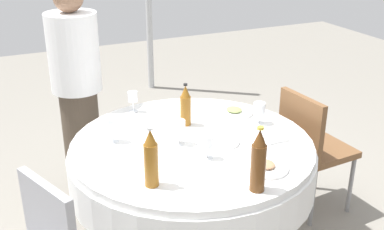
{
  "coord_description": "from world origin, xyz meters",
  "views": [
    {
      "loc": [
        2.21,
        -1.01,
        1.95
      ],
      "look_at": [
        0.0,
        0.0,
        0.91
      ],
      "focal_mm": 44.76,
      "sensor_mm": 36.0,
      "label": 1
    }
  ],
  "objects_px": {
    "bottle_amber_left": "(186,106)",
    "wine_glass_south": "(179,128)",
    "wine_glass_west": "(112,125)",
    "person_left": "(78,92)",
    "wine_glass_outer": "(259,109)",
    "wine_glass_east": "(133,98)",
    "dining_table": "(192,165)",
    "plate_near": "(234,112)",
    "bottle_brown_north": "(258,161)",
    "bottle_amber_rear": "(151,159)",
    "plate_outer": "(218,141)",
    "plate_inner": "(265,167)",
    "chair_right": "(310,143)",
    "wine_glass_right": "(207,143)"
  },
  "relations": [
    {
      "from": "bottle_amber_left",
      "to": "wine_glass_south",
      "type": "distance_m",
      "value": 0.26
    },
    {
      "from": "wine_glass_west",
      "to": "person_left",
      "type": "xyz_separation_m",
      "value": [
        -0.71,
        -0.05,
        -0.04
      ]
    },
    {
      "from": "wine_glass_west",
      "to": "wine_glass_outer",
      "type": "relative_size",
      "value": 1.1
    },
    {
      "from": "wine_glass_east",
      "to": "person_left",
      "type": "relative_size",
      "value": 0.09
    },
    {
      "from": "dining_table",
      "to": "plate_near",
      "type": "bearing_deg",
      "value": 122.23
    },
    {
      "from": "bottle_brown_north",
      "to": "bottle_amber_left",
      "type": "xyz_separation_m",
      "value": [
        -0.82,
        -0.0,
        -0.03
      ]
    },
    {
      "from": "bottle_amber_left",
      "to": "wine_glass_outer",
      "type": "xyz_separation_m",
      "value": [
        0.17,
        0.42,
        -0.03
      ]
    },
    {
      "from": "bottle_amber_rear",
      "to": "wine_glass_east",
      "type": "xyz_separation_m",
      "value": [
        -0.9,
        0.2,
        -0.05
      ]
    },
    {
      "from": "bottle_brown_north",
      "to": "plate_outer",
      "type": "xyz_separation_m",
      "value": [
        -0.52,
        0.06,
        -0.14
      ]
    },
    {
      "from": "plate_inner",
      "to": "chair_right",
      "type": "xyz_separation_m",
      "value": [
        -0.5,
        0.68,
        -0.23
      ]
    },
    {
      "from": "wine_glass_west",
      "to": "person_left",
      "type": "distance_m",
      "value": 0.71
    },
    {
      "from": "bottle_amber_rear",
      "to": "wine_glass_west",
      "type": "xyz_separation_m",
      "value": [
        -0.53,
        -0.04,
        -0.04
      ]
    },
    {
      "from": "bottle_amber_rear",
      "to": "chair_right",
      "type": "xyz_separation_m",
      "value": [
        -0.4,
        1.26,
        -0.36
      ]
    },
    {
      "from": "wine_glass_south",
      "to": "chair_right",
      "type": "height_order",
      "value": "wine_glass_south"
    },
    {
      "from": "dining_table",
      "to": "bottle_amber_rear",
      "type": "distance_m",
      "value": 0.58
    },
    {
      "from": "dining_table",
      "to": "wine_glass_south",
      "type": "relative_size",
      "value": 9.87
    },
    {
      "from": "dining_table",
      "to": "bottle_amber_left",
      "type": "relative_size",
      "value": 5.29
    },
    {
      "from": "plate_outer",
      "to": "wine_glass_right",
      "type": "bearing_deg",
      "value": -43.24
    },
    {
      "from": "plate_outer",
      "to": "person_left",
      "type": "height_order",
      "value": "person_left"
    },
    {
      "from": "dining_table",
      "to": "bottle_brown_north",
      "type": "height_order",
      "value": "bottle_brown_north"
    },
    {
      "from": "wine_glass_south",
      "to": "person_left",
      "type": "distance_m",
      "value": 0.96
    },
    {
      "from": "bottle_brown_north",
      "to": "bottle_amber_left",
      "type": "distance_m",
      "value": 0.82
    },
    {
      "from": "dining_table",
      "to": "wine_glass_outer",
      "type": "height_order",
      "value": "wine_glass_outer"
    },
    {
      "from": "dining_table",
      "to": "wine_glass_right",
      "type": "distance_m",
      "value": 0.32
    },
    {
      "from": "plate_inner",
      "to": "plate_near",
      "type": "distance_m",
      "value": 0.73
    },
    {
      "from": "wine_glass_south",
      "to": "wine_glass_right",
      "type": "distance_m",
      "value": 0.23
    },
    {
      "from": "wine_glass_outer",
      "to": "person_left",
      "type": "distance_m",
      "value": 1.25
    },
    {
      "from": "bottle_amber_rear",
      "to": "wine_glass_outer",
      "type": "distance_m",
      "value": 0.94
    },
    {
      "from": "bottle_amber_left",
      "to": "plate_near",
      "type": "xyz_separation_m",
      "value": [
        -0.03,
        0.36,
        -0.11
      ]
    },
    {
      "from": "wine_glass_south",
      "to": "plate_outer",
      "type": "relative_size",
      "value": 0.57
    },
    {
      "from": "plate_outer",
      "to": "plate_near",
      "type": "xyz_separation_m",
      "value": [
        -0.33,
        0.29,
        0.0
      ]
    },
    {
      "from": "wine_glass_east",
      "to": "plate_near",
      "type": "xyz_separation_m",
      "value": [
        0.3,
        0.58,
        -0.08
      ]
    },
    {
      "from": "plate_outer",
      "to": "plate_near",
      "type": "bearing_deg",
      "value": 138.63
    },
    {
      "from": "bottle_amber_left",
      "to": "chair_right",
      "type": "xyz_separation_m",
      "value": [
        0.17,
        0.83,
        -0.34
      ]
    },
    {
      "from": "plate_near",
      "to": "chair_right",
      "type": "height_order",
      "value": "chair_right"
    },
    {
      "from": "plate_outer",
      "to": "person_left",
      "type": "xyz_separation_m",
      "value": [
        -0.96,
        -0.58,
        0.05
      ]
    },
    {
      "from": "wine_glass_outer",
      "to": "plate_near",
      "type": "relative_size",
      "value": 0.56
    },
    {
      "from": "wine_glass_east",
      "to": "plate_inner",
      "type": "relative_size",
      "value": 0.58
    },
    {
      "from": "wine_glass_east",
      "to": "plate_near",
      "type": "distance_m",
      "value": 0.66
    },
    {
      "from": "chair_right",
      "to": "dining_table",
      "type": "bearing_deg",
      "value": -90.0
    },
    {
      "from": "plate_near",
      "to": "chair_right",
      "type": "xyz_separation_m",
      "value": [
        0.2,
        0.48,
        -0.23
      ]
    },
    {
      "from": "wine_glass_south",
      "to": "bottle_amber_rear",
      "type": "bearing_deg",
      "value": -39.57
    },
    {
      "from": "wine_glass_right",
      "to": "plate_near",
      "type": "xyz_separation_m",
      "value": [
        -0.47,
        0.43,
        -0.08
      ]
    },
    {
      "from": "wine_glass_east",
      "to": "wine_glass_outer",
      "type": "xyz_separation_m",
      "value": [
        0.5,
        0.65,
        0.0
      ]
    },
    {
      "from": "bottle_amber_left",
      "to": "plate_outer",
      "type": "distance_m",
      "value": 0.32
    },
    {
      "from": "plate_inner",
      "to": "plate_near",
      "type": "xyz_separation_m",
      "value": [
        -0.7,
        0.21,
        0.0
      ]
    },
    {
      "from": "wine_glass_outer",
      "to": "wine_glass_right",
      "type": "bearing_deg",
      "value": -60.55
    },
    {
      "from": "wine_glass_right",
      "to": "plate_outer",
      "type": "xyz_separation_m",
      "value": [
        -0.15,
        0.14,
        -0.08
      ]
    },
    {
      "from": "wine_glass_east",
      "to": "plate_near",
      "type": "bearing_deg",
      "value": 62.88
    },
    {
      "from": "wine_glass_south",
      "to": "plate_outer",
      "type": "bearing_deg",
      "value": 70.6
    }
  ]
}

